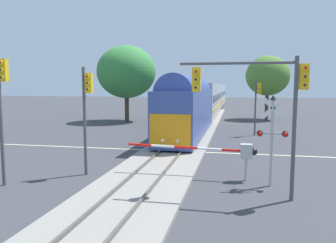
{
  "coord_description": "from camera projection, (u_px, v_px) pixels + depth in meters",
  "views": [
    {
      "loc": [
        4.17,
        -22.62,
        4.6
      ],
      "look_at": [
        -0.64,
        0.85,
        2.0
      ],
      "focal_mm": 35.35,
      "sensor_mm": 36.0,
      "label": 1
    }
  ],
  "objects": [
    {
      "name": "commuter_train",
      "position": [
        209.0,
        98.0,
        51.9
      ],
      "size": [
        3.04,
        66.41,
        5.16
      ],
      "color": "#384C93",
      "rests_on": "railway_track"
    },
    {
      "name": "ground_plane",
      "position": [
        174.0,
        151.0,
        23.36
      ],
      "size": [
        220.0,
        220.0,
        0.0
      ],
      "primitive_type": "plane",
      "color": "#3D3D42"
    },
    {
      "name": "traffic_signal_near_left",
      "position": [
        2.0,
        98.0,
        14.88
      ],
      "size": [
        0.53,
        0.38,
        6.09
      ],
      "color": "#4C4C51",
      "rests_on": "ground"
    },
    {
      "name": "traffic_signal_median",
      "position": [
        86.0,
        103.0,
        16.76
      ],
      "size": [
        0.53,
        0.38,
        5.54
      ],
      "color": "#4C4C51",
      "rests_on": "ground"
    },
    {
      "name": "crossing_signal_mast",
      "position": [
        272.0,
        131.0,
        14.93
      ],
      "size": [
        1.36,
        0.44,
        4.19
      ],
      "color": "#B2B2B7",
      "rests_on": "ground"
    },
    {
      "name": "traffic_signal_near_right",
      "position": [
        261.0,
        92.0,
        13.08
      ],
      "size": [
        5.02,
        0.38,
        5.75
      ],
      "color": "#4C4C51",
      "rests_on": "ground"
    },
    {
      "name": "elm_centre_background",
      "position": [
        268.0,
        76.0,
        44.75
      ],
      "size": [
        5.84,
        5.84,
        8.63
      ],
      "color": "#4C3828",
      "rests_on": "ground"
    },
    {
      "name": "traffic_signal_far_side",
      "position": [
        257.0,
        98.0,
        30.22
      ],
      "size": [
        0.53,
        0.38,
        5.14
      ],
      "color": "#4C4C51",
      "rests_on": "ground"
    },
    {
      "name": "oak_behind_train",
      "position": [
        126.0,
        72.0,
        42.19
      ],
      "size": [
        7.5,
        7.5,
        9.7
      ],
      "color": "#4C3828",
      "rests_on": "ground"
    },
    {
      "name": "crossing_gate_near",
      "position": [
        229.0,
        151.0,
        16.12
      ],
      "size": [
        6.51,
        0.4,
        1.8
      ],
      "color": "#B7B7BC",
      "rests_on": "ground"
    },
    {
      "name": "road_centre_stripe",
      "position": [
        174.0,
        151.0,
        23.36
      ],
      "size": [
        44.0,
        0.2,
        0.01
      ],
      "color": "beige",
      "rests_on": "ground"
    },
    {
      "name": "railway_track",
      "position": [
        174.0,
        150.0,
        23.35
      ],
      "size": [
        4.4,
        80.0,
        0.32
      ],
      "color": "gray",
      "rests_on": "ground"
    }
  ]
}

